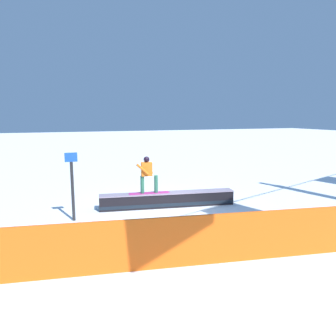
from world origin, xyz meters
TOP-DOWN VIEW (x-y plane):
  - ground_plane at (0.00, 0.00)m, footprint 120.00×120.00m
  - grind_box at (0.00, 0.00)m, footprint 5.18×1.37m
  - snowboarder at (0.77, -0.13)m, footprint 1.56×0.51m
  - safety_fence at (0.00, 4.95)m, footprint 12.39×2.14m
  - trail_marker at (3.52, 0.39)m, footprint 0.40×0.10m

SIDE VIEW (x-z plane):
  - ground_plane at x=0.00m, z-range 0.00..0.00m
  - grind_box at x=0.00m, z-range -0.03..0.55m
  - safety_fence at x=0.00m, z-range 0.00..1.22m
  - trail_marker at x=3.52m, z-range 0.07..2.36m
  - snowboarder at x=0.77m, z-range 0.63..2.03m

